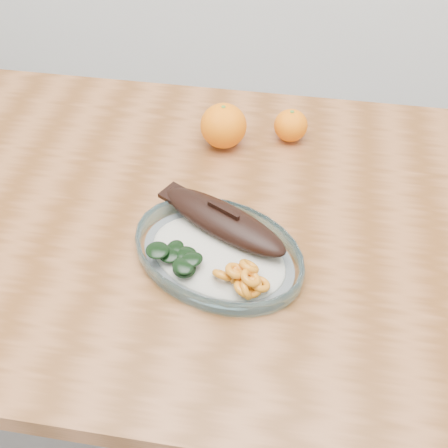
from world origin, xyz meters
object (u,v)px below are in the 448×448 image
object	(u,v)px
dining_table	(187,251)
orange_right	(291,125)
plated_meal	(218,250)
orange_left	(223,126)

from	to	relation	value
dining_table	orange_right	bearing A→B (deg)	56.03
plated_meal	dining_table	bearing A→B (deg)	150.86
dining_table	orange_left	bearing A→B (deg)	80.15
dining_table	orange_left	distance (m)	0.25
orange_right	plated_meal	bearing A→B (deg)	-104.74
orange_left	orange_right	world-z (taller)	orange_left
orange_right	dining_table	bearing A→B (deg)	-123.97
orange_left	orange_right	xyz separation A→B (m)	(0.13, 0.04, -0.01)
dining_table	orange_left	world-z (taller)	orange_left
dining_table	orange_right	size ratio (longest dim) A/B	18.29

